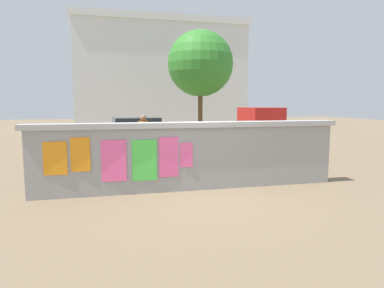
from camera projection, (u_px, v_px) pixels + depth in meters
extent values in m
plane|color=#7A664C|center=(151.00, 147.00, 15.66)|extent=(60.00, 60.00, 0.00)
cube|color=#979797|center=(191.00, 159.00, 7.86)|extent=(7.09, 0.30, 1.45)
cube|color=#A7A7A7|center=(191.00, 125.00, 7.76)|extent=(7.29, 0.42, 0.12)
cube|color=orange|center=(55.00, 158.00, 7.00)|extent=(0.48, 0.03, 0.70)
cube|color=orange|center=(80.00, 154.00, 7.11)|extent=(0.40, 0.03, 0.73)
cube|color=#F9599E|center=(114.00, 161.00, 7.29)|extent=(0.53, 0.04, 0.91)
cube|color=#4CD84C|center=(144.00, 160.00, 7.44)|extent=(0.54, 0.03, 0.91)
cube|color=#F9599E|center=(169.00, 157.00, 7.57)|extent=(0.44, 0.02, 0.90)
cube|color=#F9599E|center=(186.00, 155.00, 7.66)|extent=(0.28, 0.02, 0.56)
cylinder|color=black|center=(254.00, 146.00, 13.02)|extent=(0.71, 0.23, 0.70)
cylinder|color=black|center=(271.00, 151.00, 11.78)|extent=(0.71, 0.23, 0.70)
cylinder|color=black|center=(192.00, 149.00, 12.33)|extent=(0.71, 0.23, 0.70)
cylinder|color=black|center=(203.00, 154.00, 11.09)|extent=(0.71, 0.23, 0.70)
cube|color=red|center=(260.00, 128.00, 12.29)|extent=(1.27, 1.55, 1.50)
cube|color=brown|center=(214.00, 138.00, 11.82)|extent=(2.47, 1.61, 0.90)
cylinder|color=black|center=(103.00, 146.00, 13.49)|extent=(0.61, 0.22, 0.60)
cylinder|color=black|center=(101.00, 142.00, 14.87)|extent=(0.61, 0.22, 0.60)
cylinder|color=black|center=(164.00, 144.00, 14.25)|extent=(0.61, 0.22, 0.60)
cylinder|color=black|center=(157.00, 140.00, 15.63)|extent=(0.61, 0.22, 0.60)
cube|color=black|center=(132.00, 136.00, 14.53)|extent=(3.91, 1.97, 0.60)
cube|color=#262D38|center=(136.00, 123.00, 14.52)|extent=(2.01, 1.67, 0.50)
cylinder|color=black|center=(126.00, 168.00, 9.01)|extent=(0.61, 0.21, 0.60)
cylinder|color=black|center=(75.00, 172.00, 8.48)|extent=(0.61, 0.23, 0.60)
cube|color=gold|center=(101.00, 159.00, 8.71)|extent=(1.03, 0.42, 0.32)
cube|color=black|center=(93.00, 152.00, 8.61)|extent=(0.59, 0.32, 0.10)
cube|color=#262626|center=(122.00, 147.00, 8.91)|extent=(0.14, 0.56, 0.03)
cylinder|color=black|center=(68.00, 158.00, 10.48)|extent=(0.66, 0.15, 0.66)
cylinder|color=black|center=(103.00, 156.00, 10.89)|extent=(0.66, 0.15, 0.66)
cube|color=red|center=(86.00, 151.00, 10.66)|extent=(0.94, 0.19, 0.06)
cylinder|color=red|center=(90.00, 144.00, 10.70)|extent=(0.03, 0.03, 0.40)
cube|color=black|center=(90.00, 137.00, 10.67)|extent=(0.21, 0.11, 0.05)
cube|color=black|center=(69.00, 140.00, 10.44)|extent=(0.11, 0.44, 0.03)
cylinder|color=black|center=(213.00, 167.00, 8.94)|extent=(0.65, 0.20, 0.66)
cylinder|color=black|center=(173.00, 167.00, 8.96)|extent=(0.65, 0.20, 0.66)
cube|color=red|center=(193.00, 160.00, 8.93)|extent=(0.93, 0.28, 0.06)
cylinder|color=red|center=(187.00, 152.00, 8.91)|extent=(0.04, 0.04, 0.40)
cube|color=black|center=(187.00, 144.00, 8.88)|extent=(0.21, 0.13, 0.05)
cube|color=black|center=(211.00, 146.00, 8.88)|extent=(0.15, 0.44, 0.03)
cylinder|color=#D83F72|center=(143.00, 150.00, 11.76)|extent=(0.12, 0.12, 0.80)
cylinder|color=#D83F72|center=(145.00, 150.00, 11.60)|extent=(0.12, 0.12, 0.80)
cylinder|color=#BF6626|center=(143.00, 130.00, 11.60)|extent=(0.40, 0.40, 0.60)
sphere|color=#8C664C|center=(143.00, 118.00, 11.55)|extent=(0.22, 0.22, 0.22)
cylinder|color=brown|center=(200.00, 112.00, 19.78)|extent=(0.27, 0.27, 2.95)
sphere|color=#33822A|center=(200.00, 63.00, 19.44)|extent=(3.77, 3.77, 3.77)
cube|color=silver|center=(160.00, 78.00, 27.70)|extent=(13.18, 5.06, 8.05)
cube|color=silver|center=(160.00, 24.00, 27.19)|extent=(13.48, 5.36, 0.50)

